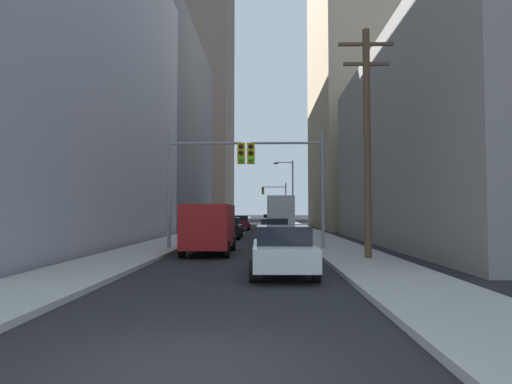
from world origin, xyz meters
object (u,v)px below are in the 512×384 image
sedan_silver (275,231)px  traffic_signal_near_right (290,170)px  traffic_signal_near_left (202,170)px  sedan_white (283,250)px  traffic_signal_far_right (275,197)px  city_bus (279,211)px  sedan_navy (269,220)px  sedan_black (228,228)px  sedan_maroon (241,223)px  cargo_van_red (210,226)px

sedan_silver → traffic_signal_near_right: size_ratio=0.71×
traffic_signal_near_left → traffic_signal_near_right: same height
sedan_white → traffic_signal_near_left: bearing=114.2°
traffic_signal_near_right → traffic_signal_far_right: 39.68m
city_bus → traffic_signal_far_right: 16.38m
sedan_navy → traffic_signal_far_right: traffic_signal_far_right is taller
traffic_signal_near_left → traffic_signal_far_right: 39.94m
sedan_black → traffic_signal_near_right: (3.90, -9.37, 3.28)m
city_bus → sedan_black: bearing=-106.3°
traffic_signal_near_left → sedan_black: bearing=86.9°
sedan_black → traffic_signal_near_left: bearing=-93.1°
sedan_silver → sedan_black: size_ratio=1.00×
traffic_signal_far_right → traffic_signal_near_right: bearing=-90.2°
city_bus → sedan_maroon: city_bus is taller
sedan_navy → traffic_signal_near_left: (-3.71, -36.50, 3.28)m
city_bus → traffic_signal_far_right: size_ratio=1.92×
city_bus → cargo_van_red: size_ratio=2.20×
sedan_silver → city_bus: bearing=87.3°
sedan_white → traffic_signal_near_left: traffic_signal_near_left is taller
city_bus → sedan_navy: city_bus is taller
city_bus → sedan_white: size_ratio=2.72×
sedan_silver → traffic_signal_near_left: traffic_signal_near_left is taller
sedan_maroon → traffic_signal_far_right: (3.98, 16.52, 3.26)m
traffic_signal_near_right → traffic_signal_far_right: size_ratio=1.00×
traffic_signal_near_left → sedan_silver: bearing=53.2°
sedan_navy → traffic_signal_near_right: 36.66m
traffic_signal_near_left → sedan_white: bearing=-65.8°
cargo_van_red → traffic_signal_far_right: bearing=84.5°
sedan_maroon → traffic_signal_far_right: size_ratio=0.71×
cargo_van_red → sedan_black: bearing=90.5°
sedan_black → traffic_signal_near_right: traffic_signal_near_right is taller
sedan_white → traffic_signal_near_right: traffic_signal_near_right is taller
city_bus → cargo_van_red: 25.44m
cargo_van_red → traffic_signal_near_right: 4.99m
traffic_signal_far_right → sedan_maroon: bearing=-103.6°
sedan_black → sedan_navy: bearing=83.3°
traffic_signal_near_left → cargo_van_red: bearing=-70.2°
sedan_white → sedan_navy: 44.77m
sedan_black → traffic_signal_far_right: 30.75m
cargo_van_red → sedan_white: bearing=-64.7°
sedan_maroon → sedan_navy: (3.13, 13.35, 0.00)m
sedan_black → sedan_navy: 27.33m
cargo_van_red → traffic_signal_near_left: (-0.61, 1.68, 2.76)m
sedan_navy → traffic_signal_near_right: traffic_signal_near_right is taller
sedan_white → traffic_signal_near_right: size_ratio=0.71×
cargo_van_red → sedan_silver: 7.41m
sedan_navy → traffic_signal_far_right: 4.63m
traffic_signal_near_left → traffic_signal_near_right: bearing=-0.0°
traffic_signal_near_left → traffic_signal_near_right: (4.41, -0.00, -0.00)m
sedan_white → sedan_silver: (0.04, 13.28, 0.00)m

